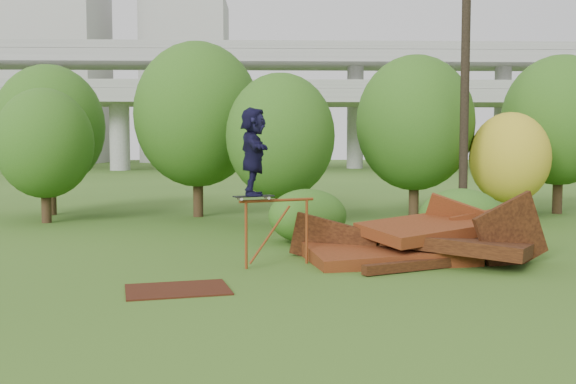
{
  "coord_description": "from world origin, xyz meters",
  "views": [
    {
      "loc": [
        -1.16,
        -11.81,
        2.57
      ],
      "look_at": [
        -0.8,
        2.0,
        1.6
      ],
      "focal_mm": 40.0,
      "sensor_mm": 36.0,
      "label": 1
    }
  ],
  "objects_px": {
    "scrap_pile": "(418,244)",
    "utility_pole": "(465,76)",
    "skater": "(253,152)",
    "flat_plate": "(178,289)"
  },
  "relations": [
    {
      "from": "scrap_pile",
      "to": "flat_plate",
      "type": "xyz_separation_m",
      "value": [
        -4.99,
        -2.83,
        -0.36
      ]
    },
    {
      "from": "skater",
      "to": "flat_plate",
      "type": "bearing_deg",
      "value": 145.05
    },
    {
      "from": "utility_pole",
      "to": "skater",
      "type": "bearing_deg",
      "value": -132.94
    },
    {
      "from": "scrap_pile",
      "to": "utility_pole",
      "type": "height_order",
      "value": "utility_pole"
    },
    {
      "from": "flat_plate",
      "to": "skater",
      "type": "bearing_deg",
      "value": 57.82
    },
    {
      "from": "skater",
      "to": "utility_pole",
      "type": "bearing_deg",
      "value": -45.71
    },
    {
      "from": "utility_pole",
      "to": "scrap_pile",
      "type": "bearing_deg",
      "value": -114.67
    },
    {
      "from": "skater",
      "to": "flat_plate",
      "type": "height_order",
      "value": "skater"
    },
    {
      "from": "skater",
      "to": "scrap_pile",
      "type": "bearing_deg",
      "value": -81.27
    },
    {
      "from": "scrap_pile",
      "to": "utility_pole",
      "type": "relative_size",
      "value": 0.6
    }
  ]
}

